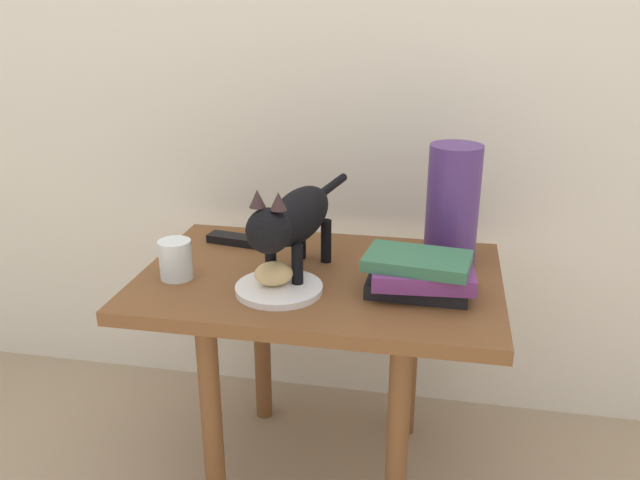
{
  "coord_description": "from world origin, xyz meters",
  "views": [
    {
      "loc": [
        0.25,
        -1.29,
        1.11
      ],
      "look_at": [
        0.0,
        0.0,
        0.61
      ],
      "focal_mm": 36.99,
      "sensor_mm": 36.0,
      "label": 1
    }
  ],
  "objects_px": {
    "bread_roll": "(274,274)",
    "green_vase": "(453,205)",
    "book_stack": "(420,274)",
    "plate": "(279,288)",
    "side_table": "(320,306)",
    "tv_remote": "(238,240)",
    "cat": "(294,219)",
    "candle_jar": "(176,262)"
  },
  "relations": [
    {
      "from": "side_table",
      "to": "book_stack",
      "type": "relative_size",
      "value": 3.42
    },
    {
      "from": "side_table",
      "to": "plate",
      "type": "relative_size",
      "value": 4.33
    },
    {
      "from": "plate",
      "to": "bread_roll",
      "type": "distance_m",
      "value": 0.03
    },
    {
      "from": "green_vase",
      "to": "tv_remote",
      "type": "relative_size",
      "value": 1.8
    },
    {
      "from": "bread_roll",
      "to": "tv_remote",
      "type": "height_order",
      "value": "bread_roll"
    },
    {
      "from": "plate",
      "to": "bread_roll",
      "type": "relative_size",
      "value": 2.25
    },
    {
      "from": "side_table",
      "to": "candle_jar",
      "type": "xyz_separation_m",
      "value": [
        -0.3,
        -0.08,
        0.12
      ]
    },
    {
      "from": "side_table",
      "to": "green_vase",
      "type": "relative_size",
      "value": 2.89
    },
    {
      "from": "bread_roll",
      "to": "book_stack",
      "type": "relative_size",
      "value": 0.35
    },
    {
      "from": "green_vase",
      "to": "plate",
      "type": "bearing_deg",
      "value": -145.85
    },
    {
      "from": "side_table",
      "to": "green_vase",
      "type": "distance_m",
      "value": 0.37
    },
    {
      "from": "candle_jar",
      "to": "plate",
      "type": "bearing_deg",
      "value": -6.43
    },
    {
      "from": "side_table",
      "to": "book_stack",
      "type": "height_order",
      "value": "book_stack"
    },
    {
      "from": "candle_jar",
      "to": "cat",
      "type": "bearing_deg",
      "value": 11.73
    },
    {
      "from": "tv_remote",
      "to": "side_table",
      "type": "bearing_deg",
      "value": -22.09
    },
    {
      "from": "plate",
      "to": "bread_roll",
      "type": "bearing_deg",
      "value": 173.11
    },
    {
      "from": "tv_remote",
      "to": "bread_roll",
      "type": "bearing_deg",
      "value": -47.91
    },
    {
      "from": "book_stack",
      "to": "green_vase",
      "type": "height_order",
      "value": "green_vase"
    },
    {
      "from": "green_vase",
      "to": "tv_remote",
      "type": "xyz_separation_m",
      "value": [
        -0.51,
        0.02,
        -0.12
      ]
    },
    {
      "from": "bread_roll",
      "to": "green_vase",
      "type": "bearing_deg",
      "value": 33.19
    },
    {
      "from": "bread_roll",
      "to": "candle_jar",
      "type": "height_order",
      "value": "candle_jar"
    },
    {
      "from": "plate",
      "to": "tv_remote",
      "type": "relative_size",
      "value": 1.2
    },
    {
      "from": "bread_roll",
      "to": "tv_remote",
      "type": "bearing_deg",
      "value": 122.44
    },
    {
      "from": "candle_jar",
      "to": "tv_remote",
      "type": "relative_size",
      "value": 0.57
    },
    {
      "from": "side_table",
      "to": "book_stack",
      "type": "bearing_deg",
      "value": -15.4
    },
    {
      "from": "cat",
      "to": "candle_jar",
      "type": "relative_size",
      "value": 5.58
    },
    {
      "from": "bread_roll",
      "to": "green_vase",
      "type": "distance_m",
      "value": 0.43
    },
    {
      "from": "bread_roll",
      "to": "cat",
      "type": "xyz_separation_m",
      "value": [
        0.03,
        0.08,
        0.09
      ]
    },
    {
      "from": "cat",
      "to": "green_vase",
      "type": "bearing_deg",
      "value": 25.22
    },
    {
      "from": "side_table",
      "to": "green_vase",
      "type": "bearing_deg",
      "value": 25.04
    },
    {
      "from": "plate",
      "to": "candle_jar",
      "type": "xyz_separation_m",
      "value": [
        -0.23,
        0.03,
        0.03
      ]
    },
    {
      "from": "book_stack",
      "to": "cat",
      "type": "bearing_deg",
      "value": 172.59
    },
    {
      "from": "green_vase",
      "to": "tv_remote",
      "type": "height_order",
      "value": "green_vase"
    },
    {
      "from": "side_table",
      "to": "plate",
      "type": "distance_m",
      "value": 0.15
    },
    {
      "from": "bread_roll",
      "to": "cat",
      "type": "relative_size",
      "value": 0.17
    },
    {
      "from": "plate",
      "to": "side_table",
      "type": "bearing_deg",
      "value": 57.31
    },
    {
      "from": "book_stack",
      "to": "tv_remote",
      "type": "xyz_separation_m",
      "value": [
        -0.45,
        0.2,
        -0.03
      ]
    },
    {
      "from": "bread_roll",
      "to": "candle_jar",
      "type": "bearing_deg",
      "value": 173.6
    },
    {
      "from": "cat",
      "to": "tv_remote",
      "type": "height_order",
      "value": "cat"
    },
    {
      "from": "book_stack",
      "to": "tv_remote",
      "type": "distance_m",
      "value": 0.49
    },
    {
      "from": "plate",
      "to": "book_stack",
      "type": "relative_size",
      "value": 0.79
    },
    {
      "from": "cat",
      "to": "tv_remote",
      "type": "bearing_deg",
      "value": 137.16
    }
  ]
}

